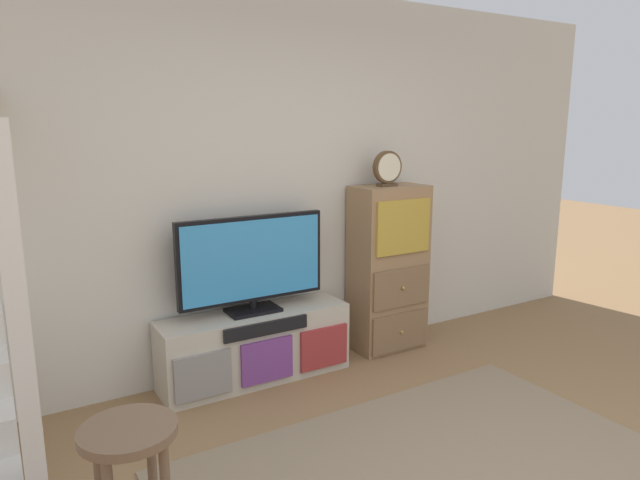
% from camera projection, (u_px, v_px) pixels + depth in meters
% --- Properties ---
extents(back_wall, '(6.40, 0.12, 2.70)m').
position_uv_depth(back_wall, '(275.00, 183.00, 4.09)').
color(back_wall, beige).
rests_on(back_wall, ground_plane).
extents(media_console, '(1.34, 0.38, 0.49)m').
position_uv_depth(media_console, '(256.00, 346.00, 3.94)').
color(media_console, '#BCB29E').
rests_on(media_console, ground_plane).
extents(television, '(1.05, 0.22, 0.67)m').
position_uv_depth(television, '(252.00, 262.00, 3.84)').
color(television, black).
rests_on(television, media_console).
extents(side_cabinet, '(0.58, 0.38, 1.31)m').
position_uv_depth(side_cabinet, '(388.00, 268.00, 4.45)').
color(side_cabinet, '#93704C').
rests_on(side_cabinet, ground_plane).
extents(desk_clock, '(0.24, 0.08, 0.27)m').
position_uv_depth(desk_clock, '(387.00, 169.00, 4.25)').
color(desk_clock, '#4C3823').
rests_on(desk_clock, side_cabinet).
extents(bar_stool_near, '(0.34, 0.34, 0.75)m').
position_uv_depth(bar_stool_near, '(132.00, 477.00, 1.99)').
color(bar_stool_near, brown).
rests_on(bar_stool_near, ground_plane).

